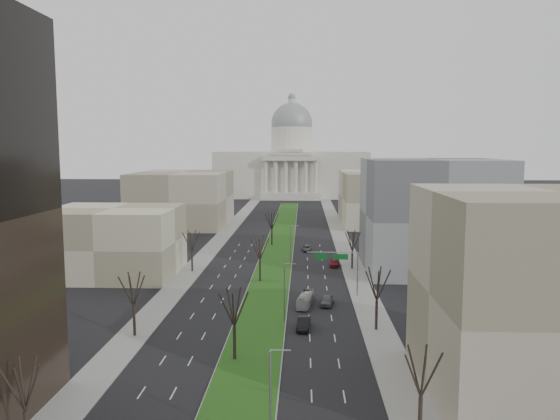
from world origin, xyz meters
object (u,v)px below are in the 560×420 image
(car_grey_near, at_px, (327,301))
(car_black, at_px, (304,323))
(box_van, at_px, (306,299))
(car_red, at_px, (334,263))
(car_grey_far, at_px, (307,249))

(car_grey_near, height_order, car_black, car_black)
(car_grey_near, height_order, box_van, box_van)
(car_red, bearing_deg, car_grey_far, 113.70)
(car_black, relative_size, car_grey_far, 1.10)
(box_van, bearing_deg, car_grey_near, 15.93)
(car_grey_near, distance_m, box_van, 3.68)
(car_black, bearing_deg, car_grey_near, 75.85)
(car_black, distance_m, car_grey_far, 60.29)
(car_black, bearing_deg, box_van, 92.29)
(car_grey_near, relative_size, box_van, 0.62)
(car_grey_far, distance_m, box_van, 48.47)
(car_black, xyz_separation_m, box_van, (0.32, 11.82, 0.23))
(car_black, bearing_deg, car_grey_far, 93.13)
(car_grey_near, relative_size, car_black, 0.93)
(car_grey_near, xyz_separation_m, box_van, (-3.65, -0.39, 0.27))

